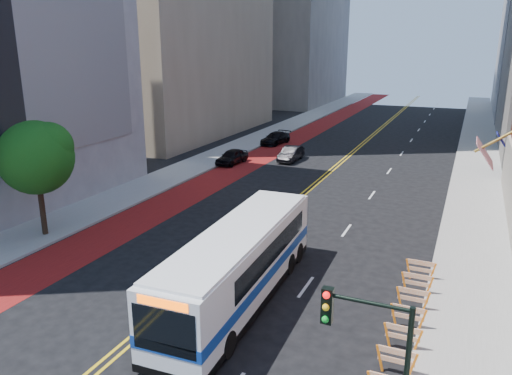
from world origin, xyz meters
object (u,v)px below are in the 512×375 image
object	(u,v)px
transit_bus	(240,263)
car_c	(275,138)
car_b	(291,154)
traffic_signal	(370,353)
car_a	(232,157)
street_tree	(37,155)

from	to	relation	value
transit_bus	car_c	bearing A→B (deg)	106.69
car_b	car_c	world-z (taller)	car_b
traffic_signal	transit_bus	distance (m)	10.21
traffic_signal	car_a	bearing A→B (deg)	121.58
car_a	street_tree	bearing A→B (deg)	-90.44
street_tree	transit_bus	distance (m)	14.28
car_b	traffic_signal	bearing A→B (deg)	-68.00
transit_bus	car_b	world-z (taller)	transit_bus
transit_bus	street_tree	bearing A→B (deg)	168.29
transit_bus	traffic_signal	bearing A→B (deg)	-48.43
car_c	car_b	bearing A→B (deg)	-49.63
car_b	car_c	xyz separation A→B (m)	(-4.40, 7.15, -0.03)
traffic_signal	car_b	world-z (taller)	traffic_signal
transit_bus	car_c	world-z (taller)	transit_bus
car_a	traffic_signal	bearing A→B (deg)	-53.55
street_tree	car_a	bearing A→B (deg)	84.69
traffic_signal	transit_bus	xyz separation A→B (m)	(-6.92, 7.24, -1.96)
transit_bus	car_b	bearing A→B (deg)	102.83
car_a	car_c	distance (m)	10.59
car_b	car_c	bearing A→B (deg)	121.12
car_a	car_b	xyz separation A→B (m)	(4.67, 3.44, -0.00)
traffic_signal	transit_bus	bearing A→B (deg)	133.72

